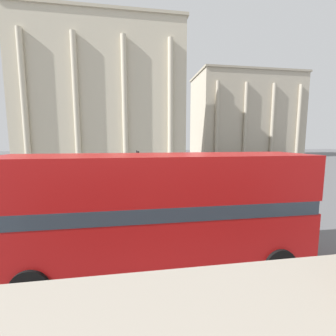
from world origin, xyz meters
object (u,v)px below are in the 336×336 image
(plaza_building_left, at_px, (105,96))
(pedestrian_blue, at_px, (193,177))
(pedestrian_black, at_px, (77,170))
(pedestrian_grey, at_px, (88,176))
(plaza_building_right, at_px, (244,117))
(double_decker_bus, at_px, (161,207))
(traffic_light_near, at_px, (60,182))
(traffic_light_mid, at_px, (103,167))
(traffic_light_far, at_px, (138,160))

(plaza_building_left, height_order, pedestrian_blue, plaza_building_left)
(pedestrian_black, distance_m, pedestrian_grey, 5.97)
(plaza_building_left, xyz_separation_m, plaza_building_right, (37.03, 16.68, -1.51))
(pedestrian_black, xyz_separation_m, pedestrian_grey, (2.36, -5.49, 0.09))
(pedestrian_black, bearing_deg, plaza_building_right, 179.64)
(double_decker_bus, xyz_separation_m, pedestrian_grey, (-5.51, 16.02, -1.28))
(pedestrian_grey, bearing_deg, double_decker_bus, 40.52)
(plaza_building_right, bearing_deg, double_decker_bus, -119.78)
(traffic_light_near, bearing_deg, pedestrian_blue, 38.85)
(double_decker_bus, bearing_deg, traffic_light_mid, 101.56)
(double_decker_bus, xyz_separation_m, pedestrian_black, (-7.86, 21.51, -1.38))
(double_decker_bus, distance_m, plaza_building_right, 63.25)
(pedestrian_blue, bearing_deg, traffic_light_mid, 13.37)
(plaza_building_right, xyz_separation_m, traffic_light_far, (-31.44, -33.67, -9.15))
(plaza_building_left, height_order, pedestrian_grey, plaza_building_left)
(traffic_light_mid, relative_size, pedestrian_black, 1.95)
(double_decker_bus, bearing_deg, pedestrian_grey, 105.66)
(traffic_light_far, bearing_deg, pedestrian_blue, -52.71)
(traffic_light_mid, bearing_deg, pedestrian_blue, -0.46)
(traffic_light_far, bearing_deg, plaza_building_right, 46.96)
(pedestrian_blue, bearing_deg, plaza_building_right, -108.95)
(plaza_building_left, relative_size, traffic_light_mid, 9.16)
(pedestrian_blue, height_order, pedestrian_grey, pedestrian_grey)
(plaza_building_right, height_order, traffic_light_near, plaza_building_right)
(double_decker_bus, relative_size, pedestrian_blue, 6.26)
(double_decker_bus, bearing_deg, traffic_light_far, 87.67)
(plaza_building_right, relative_size, traffic_light_near, 8.18)
(pedestrian_black, bearing_deg, double_decker_bus, 69.60)
(plaza_building_left, xyz_separation_m, pedestrian_grey, (0.44, -21.63, -11.83))
(pedestrian_grey, bearing_deg, plaza_building_right, 157.86)
(traffic_light_far, bearing_deg, traffic_light_near, -107.29)
(double_decker_bus, distance_m, traffic_light_near, 7.59)
(pedestrian_grey, bearing_deg, traffic_light_mid, 61.13)
(traffic_light_near, height_order, pedestrian_grey, traffic_light_near)
(traffic_light_far, bearing_deg, plaza_building_left, 108.21)
(traffic_light_mid, height_order, pedestrian_blue, traffic_light_mid)
(plaza_building_left, xyz_separation_m, traffic_light_mid, (2.28, -23.86, -10.75))
(plaza_building_right, height_order, pedestrian_black, plaza_building_right)
(double_decker_bus, xyz_separation_m, plaza_building_left, (-5.94, 37.65, 10.55))
(traffic_light_far, distance_m, pedestrian_blue, 8.82)
(traffic_light_near, relative_size, pedestrian_grey, 1.96)
(plaza_building_right, distance_m, pedestrian_grey, 53.98)
(plaza_building_left, relative_size, traffic_light_near, 8.37)
(plaza_building_left, bearing_deg, traffic_light_far, -71.79)
(double_decker_bus, xyz_separation_m, plaza_building_right, (31.09, 54.33, 9.04))
(traffic_light_far, height_order, pedestrian_blue, traffic_light_far)
(traffic_light_far, relative_size, pedestrian_grey, 1.87)
(double_decker_bus, distance_m, pedestrian_grey, 16.99)
(traffic_light_far, height_order, pedestrian_grey, traffic_light_far)
(traffic_light_mid, height_order, pedestrian_black, traffic_light_mid)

